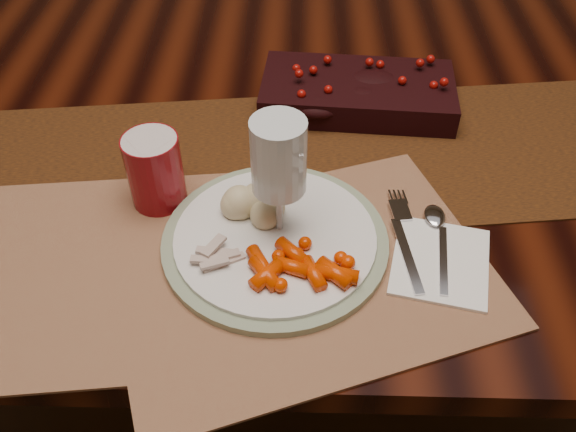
{
  "coord_description": "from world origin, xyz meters",
  "views": [
    {
      "loc": [
        0.01,
        -0.82,
        1.33
      ],
      "look_at": [
        -0.0,
        -0.29,
        0.8
      ],
      "focal_mm": 38.0,
      "sensor_mm": 36.0,
      "label": 1
    }
  ],
  "objects_px": {
    "red_cup": "(155,171)",
    "baby_carrots": "(296,271)",
    "dinner_plate": "(275,239)",
    "dining_table": "(292,266)",
    "napkin": "(440,261)",
    "turkey_shreds": "(215,257)",
    "placemat_main": "(302,272)",
    "mashed_potatoes": "(254,199)",
    "wine_glass": "(279,185)",
    "centerpiece": "(358,89)"
  },
  "relations": [
    {
      "from": "napkin",
      "to": "dinner_plate",
      "type": "bearing_deg",
      "value": -174.58
    },
    {
      "from": "mashed_potatoes",
      "to": "turkey_shreds",
      "type": "distance_m",
      "value": 0.1
    },
    {
      "from": "dining_table",
      "to": "turkey_shreds",
      "type": "bearing_deg",
      "value": -104.82
    },
    {
      "from": "placemat_main",
      "to": "mashed_potatoes",
      "type": "relative_size",
      "value": 5.18
    },
    {
      "from": "centerpiece",
      "to": "dining_table",
      "type": "bearing_deg",
      "value": -164.06
    },
    {
      "from": "turkey_shreds",
      "to": "wine_glass",
      "type": "distance_m",
      "value": 0.12
    },
    {
      "from": "turkey_shreds",
      "to": "wine_glass",
      "type": "bearing_deg",
      "value": 37.34
    },
    {
      "from": "mashed_potatoes",
      "to": "red_cup",
      "type": "distance_m",
      "value": 0.14
    },
    {
      "from": "red_cup",
      "to": "wine_glass",
      "type": "xyz_separation_m",
      "value": [
        0.17,
        -0.07,
        0.04
      ]
    },
    {
      "from": "placemat_main",
      "to": "red_cup",
      "type": "height_order",
      "value": "red_cup"
    },
    {
      "from": "baby_carrots",
      "to": "napkin",
      "type": "distance_m",
      "value": 0.19
    },
    {
      "from": "turkey_shreds",
      "to": "napkin",
      "type": "relative_size",
      "value": 0.47
    },
    {
      "from": "mashed_potatoes",
      "to": "placemat_main",
      "type": "bearing_deg",
      "value": -53.35
    },
    {
      "from": "dining_table",
      "to": "wine_glass",
      "type": "relative_size",
      "value": 9.77
    },
    {
      "from": "centerpiece",
      "to": "napkin",
      "type": "distance_m",
      "value": 0.36
    },
    {
      "from": "mashed_potatoes",
      "to": "turkey_shreds",
      "type": "bearing_deg",
      "value": -116.37
    },
    {
      "from": "dinner_plate",
      "to": "baby_carrots",
      "type": "xyz_separation_m",
      "value": [
        0.03,
        -0.07,
        0.02
      ]
    },
    {
      "from": "baby_carrots",
      "to": "red_cup",
      "type": "relative_size",
      "value": 1.13
    },
    {
      "from": "baby_carrots",
      "to": "centerpiece",
      "type": "bearing_deg",
      "value": 76.29
    },
    {
      "from": "placemat_main",
      "to": "mashed_potatoes",
      "type": "height_order",
      "value": "mashed_potatoes"
    },
    {
      "from": "placemat_main",
      "to": "dinner_plate",
      "type": "bearing_deg",
      "value": 108.07
    },
    {
      "from": "napkin",
      "to": "red_cup",
      "type": "distance_m",
      "value": 0.39
    },
    {
      "from": "baby_carrots",
      "to": "red_cup",
      "type": "bearing_deg",
      "value": 142.11
    },
    {
      "from": "red_cup",
      "to": "baby_carrots",
      "type": "bearing_deg",
      "value": -37.89
    },
    {
      "from": "dining_table",
      "to": "napkin",
      "type": "height_order",
      "value": "napkin"
    },
    {
      "from": "dinner_plate",
      "to": "red_cup",
      "type": "distance_m",
      "value": 0.19
    },
    {
      "from": "dinner_plate",
      "to": "baby_carrots",
      "type": "bearing_deg",
      "value": -67.68
    },
    {
      "from": "dinner_plate",
      "to": "dining_table",
      "type": "bearing_deg",
      "value": 86.54
    },
    {
      "from": "dining_table",
      "to": "mashed_potatoes",
      "type": "distance_m",
      "value": 0.49
    },
    {
      "from": "dinner_plate",
      "to": "baby_carrots",
      "type": "distance_m",
      "value": 0.07
    },
    {
      "from": "baby_carrots",
      "to": "napkin",
      "type": "xyz_separation_m",
      "value": [
        0.18,
        0.04,
        -0.02
      ]
    },
    {
      "from": "placemat_main",
      "to": "centerpiece",
      "type": "bearing_deg",
      "value": 56.54
    },
    {
      "from": "turkey_shreds",
      "to": "dinner_plate",
      "type": "bearing_deg",
      "value": 31.89
    },
    {
      "from": "napkin",
      "to": "turkey_shreds",
      "type": "bearing_deg",
      "value": -163.64
    },
    {
      "from": "centerpiece",
      "to": "napkin",
      "type": "relative_size",
      "value": 2.29
    },
    {
      "from": "dinner_plate",
      "to": "napkin",
      "type": "xyz_separation_m",
      "value": [
        0.21,
        -0.03,
        -0.01
      ]
    },
    {
      "from": "turkey_shreds",
      "to": "red_cup",
      "type": "bearing_deg",
      "value": 126.22
    },
    {
      "from": "dining_table",
      "to": "turkey_shreds",
      "type": "xyz_separation_m",
      "value": [
        -0.09,
        -0.33,
        0.4
      ]
    },
    {
      "from": "mashed_potatoes",
      "to": "baby_carrots",
      "type": "bearing_deg",
      "value": -62.5
    },
    {
      "from": "turkey_shreds",
      "to": "napkin",
      "type": "xyz_separation_m",
      "value": [
        0.28,
        0.02,
        -0.02
      ]
    },
    {
      "from": "dining_table",
      "to": "turkey_shreds",
      "type": "relative_size",
      "value": 28.25
    },
    {
      "from": "dining_table",
      "to": "placemat_main",
      "type": "distance_m",
      "value": 0.5
    },
    {
      "from": "dining_table",
      "to": "wine_glass",
      "type": "xyz_separation_m",
      "value": [
        -0.01,
        -0.28,
        0.47
      ]
    },
    {
      "from": "placemat_main",
      "to": "wine_glass",
      "type": "relative_size",
      "value": 2.46
    },
    {
      "from": "dining_table",
      "to": "baby_carrots",
      "type": "height_order",
      "value": "baby_carrots"
    },
    {
      "from": "dinner_plate",
      "to": "napkin",
      "type": "height_order",
      "value": "dinner_plate"
    },
    {
      "from": "centerpiece",
      "to": "baby_carrots",
      "type": "xyz_separation_m",
      "value": [
        -0.09,
        -0.39,
        -0.0
      ]
    },
    {
      "from": "centerpiece",
      "to": "wine_glass",
      "type": "relative_size",
      "value": 1.68
    },
    {
      "from": "dining_table",
      "to": "wine_glass",
      "type": "height_order",
      "value": "wine_glass"
    },
    {
      "from": "dining_table",
      "to": "mashed_potatoes",
      "type": "height_order",
      "value": "mashed_potatoes"
    }
  ]
}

